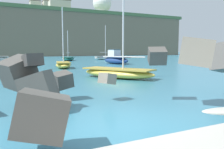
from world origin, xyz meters
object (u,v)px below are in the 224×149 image
(boat_near_right, at_px, (115,59))
(station_building_central, at_px, (35,7))
(boat_far_centre, at_px, (104,58))
(boat_far_left, at_px, (69,59))
(radar_dome, at_px, (102,5))
(mooring_buoy_inner, at_px, (118,62))
(boat_mid_centre, at_px, (118,73))
(station_building_west, at_px, (59,6))
(boat_near_centre, at_px, (63,64))
(station_building_east, at_px, (49,8))

(boat_near_right, bearing_deg, station_building_central, 92.09)
(boat_far_centre, relative_size, station_building_central, 1.50)
(boat_near_right, distance_m, boat_far_centre, 16.21)
(boat_near_right, relative_size, boat_far_left, 1.06)
(boat_near_right, xyz_separation_m, radar_dome, (27.29, 68.34, 22.50))
(boat_near_right, height_order, boat_far_left, boat_far_left)
(mooring_buoy_inner, xyz_separation_m, radar_dome, (26.30, 67.42, 23.03))
(boat_mid_centre, bearing_deg, boat_near_right, 63.91)
(radar_dome, bearing_deg, station_building_west, -158.34)
(mooring_buoy_inner, bearing_deg, radar_dome, 68.69)
(boat_mid_centre, xyz_separation_m, boat_far_centre, (13.23, 32.56, 0.05))
(boat_near_centre, bearing_deg, station_building_east, 80.19)
(station_building_east, bearing_deg, station_building_central, 170.50)
(station_building_west, bearing_deg, boat_near_right, -95.04)
(boat_near_right, xyz_separation_m, station_building_east, (3.04, 68.37, 19.26))
(boat_far_left, bearing_deg, boat_mid_centre, -98.28)
(station_building_west, bearing_deg, station_building_central, 128.72)
(boat_mid_centre, relative_size, station_building_east, 1.17)
(boat_far_centre, bearing_deg, station_building_central, 97.82)
(mooring_buoy_inner, distance_m, station_building_east, 70.32)
(station_building_central, bearing_deg, mooring_buoy_inner, -87.06)
(boat_near_right, distance_m, boat_mid_centre, 19.04)
(boat_mid_centre, height_order, station_building_east, station_building_east)
(station_building_central, bearing_deg, boat_near_centre, -95.50)
(boat_far_centre, distance_m, station_building_central, 57.70)
(boat_far_left, height_order, boat_far_centre, boat_far_centre)
(boat_far_centre, relative_size, station_building_west, 0.93)
(boat_near_right, bearing_deg, boat_near_centre, -150.42)
(boat_far_left, xyz_separation_m, station_building_west, (9.12, 45.72, 19.02))
(boat_far_centre, relative_size, mooring_buoy_inner, 17.57)
(station_building_west, distance_m, station_building_east, 9.08)
(boat_far_left, xyz_separation_m, boat_far_centre, (8.73, 1.59, 0.05))
(boat_near_centre, height_order, mooring_buoy_inner, boat_near_centre)
(station_building_west, xyz_separation_m, station_building_central, (-7.79, 9.72, 0.41))
(boat_near_right, distance_m, radar_dome, 76.95)
(boat_far_centre, height_order, station_building_central, station_building_central)
(boat_far_left, relative_size, station_building_central, 1.18)
(station_building_central, relative_size, station_building_east, 0.95)
(station_building_central, xyz_separation_m, station_building_east, (5.57, -0.93, 0.14))
(boat_near_right, relative_size, station_building_central, 1.25)
(boat_near_right, height_order, station_building_west, station_building_west)
(boat_mid_centre, relative_size, boat_far_left, 1.04)
(station_building_west, xyz_separation_m, station_building_east, (-2.22, 8.78, 0.55))
(boat_far_left, relative_size, station_building_west, 0.73)
(boat_near_centre, relative_size, boat_mid_centre, 1.12)
(station_building_west, bearing_deg, station_building_east, 104.20)
(boat_far_centre, height_order, station_building_east, station_building_east)
(boat_near_centre, relative_size, boat_near_right, 1.10)
(boat_near_centre, relative_size, station_building_west, 0.85)
(boat_near_centre, height_order, boat_far_centre, boat_far_centre)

